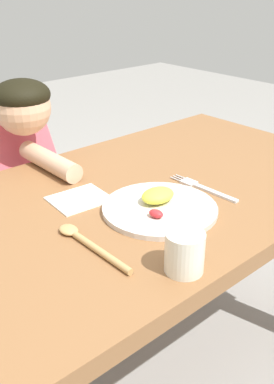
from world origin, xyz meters
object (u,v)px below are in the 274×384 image
plate (159,206)px  drinking_cup (185,252)px  person (21,202)px  fork (203,188)px  spoon (87,242)px

plate → drinking_cup: (-0.13, -0.20, 0.03)m
plate → person: bearing=96.2°
fork → person: size_ratio=0.23×
spoon → person: (0.15, 0.59, -0.19)m
plate → spoon: (-0.21, -0.01, -0.00)m
spoon → plate: bearing=-87.8°
spoon → person: bearing=-14.4°
drinking_cup → person: size_ratio=0.09×
spoon → drinking_cup: (0.08, -0.19, 0.03)m
spoon → drinking_cup: 0.21m
fork → person: 0.64m
fork → spoon: bearing=91.0°
plate → drinking_cup: drinking_cup is taller
fork → drinking_cup: drinking_cup is taller
plate → fork: size_ratio=1.28×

